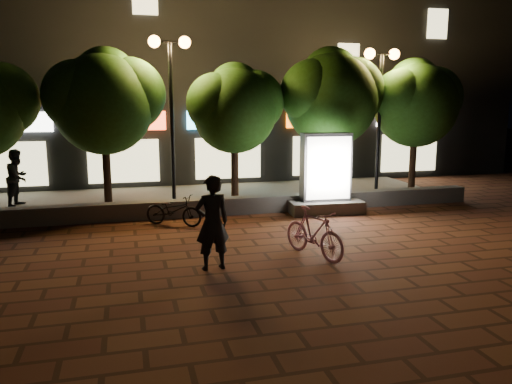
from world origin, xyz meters
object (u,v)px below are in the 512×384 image
object	(u,v)px
tree_mid	(235,105)
ad_kiosk	(325,181)
tree_left	(105,98)
pedestrian	(18,177)
street_lamp_left	(171,78)
tree_far_right	(417,100)
scooter_pink	(314,233)
rider	(212,223)
tree_right	(332,94)
street_lamp_right	(381,84)
scooter_parked	(174,210)

from	to	relation	value
tree_mid	ad_kiosk	world-z (taller)	tree_mid
tree_left	pedestrian	distance (m)	3.90
tree_left	ad_kiosk	size ratio (longest dim) A/B	2.03
ad_kiosk	street_lamp_left	bearing A→B (deg)	158.83
tree_left	tree_far_right	bearing A→B (deg)	-0.00
tree_mid	tree_left	bearing A→B (deg)	180.00
scooter_pink	rider	distance (m)	2.33
tree_left	street_lamp_left	size ratio (longest dim) A/B	0.94
tree_far_right	ad_kiosk	xyz separation A→B (m)	(-4.16, -1.96, -2.39)
street_lamp_left	tree_right	bearing A→B (deg)	2.81
tree_right	ad_kiosk	size ratio (longest dim) A/B	2.10
tree_mid	rider	world-z (taller)	tree_mid
street_lamp_left	pedestrian	world-z (taller)	street_lamp_left
tree_right	tree_mid	bearing A→B (deg)	-180.00
scooter_pink	tree_far_right	bearing A→B (deg)	23.17
street_lamp_left	street_lamp_right	size ratio (longest dim) A/B	1.04
street_lamp_left	tree_far_right	bearing A→B (deg)	1.76
street_lamp_left	ad_kiosk	xyz separation A→B (m)	(4.39, -1.70, -3.05)
tree_mid	street_lamp_left	distance (m)	2.22
tree_right	tree_far_right	bearing A→B (deg)	-0.00
tree_left	scooter_parked	distance (m)	4.26
tree_far_right	pedestrian	bearing A→B (deg)	175.30
tree_left	scooter_pink	size ratio (longest dim) A/B	2.69
tree_left	scooter_parked	xyz separation A→B (m)	(1.72, -2.46, -3.02)
tree_left	rider	size ratio (longest dim) A/B	2.52
tree_right	scooter_parked	distance (m)	6.86
rider	tree_far_right	bearing A→B (deg)	-152.00
scooter_pink	ad_kiosk	bearing A→B (deg)	43.19
street_lamp_right	pedestrian	world-z (taller)	street_lamp_right
scooter_pink	pedestrian	world-z (taller)	pedestrian
tree_mid	tree_right	xyz separation A→B (m)	(3.31, 0.00, 0.35)
tree_far_right	rider	bearing A→B (deg)	-143.10
tree_far_right	pedestrian	xyz separation A→B (m)	(-13.31, 1.09, -2.39)
scooter_pink	pedestrian	distance (m)	10.16
scooter_parked	scooter_pink	bearing A→B (deg)	-111.99
tree_mid	rider	xyz separation A→B (m)	(-1.85, -6.27, -2.25)
tree_mid	scooter_parked	distance (m)	4.36
tree_right	scooter_pink	bearing A→B (deg)	-115.55
ad_kiosk	scooter_pink	xyz separation A→B (m)	(-1.91, -4.06, -0.43)
tree_mid	scooter_pink	size ratio (longest dim) A/B	2.47
scooter_pink	rider	world-z (taller)	rider
tree_mid	ad_kiosk	size ratio (longest dim) A/B	1.86
tree_left	tree_right	world-z (taller)	tree_right
street_lamp_right	street_lamp_left	bearing A→B (deg)	180.00
street_lamp_left	rider	xyz separation A→B (m)	(0.20, -6.01, -3.06)
tree_far_right	ad_kiosk	world-z (taller)	tree_far_right
street_lamp_left	rider	bearing A→B (deg)	-88.07
street_lamp_right	pedestrian	size ratio (longest dim) A/B	2.79
tree_mid	street_lamp_left	bearing A→B (deg)	-172.69
tree_far_right	scooter_parked	world-z (taller)	tree_far_right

